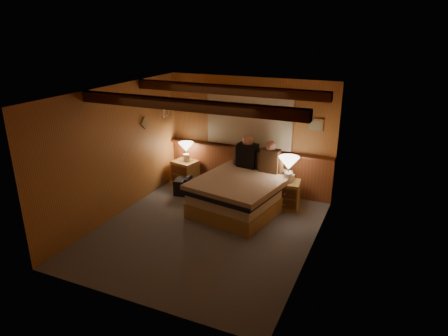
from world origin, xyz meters
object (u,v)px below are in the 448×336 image
Objects in this scene: bed at (242,193)px; person_right at (270,159)px; nightstand_right at (286,194)px; lamp_right at (289,165)px; duffel_bag at (188,187)px; person_left at (248,154)px; nightstand_left at (185,172)px; lamp_left at (186,148)px.

bed is 0.87m from person_right.
person_right reaches higher than nightstand_right.
lamp_right is at bearing 37.00° from bed.
duffel_bag is at bearing -174.68° from lamp_right.
lamp_right is 0.78× the size of person_right.
person_left is at bearing 165.81° from lamp_right.
person_right is at bearing 158.53° from nightstand_right.
nightstand_left is 2.52m from lamp_right.
person_right reaches higher than lamp_left.
nightstand_left is 0.95× the size of duffel_bag.
person_left reaches higher than person_right.
lamp_left reaches higher than duffel_bag.
lamp_left is at bearing 171.99° from lamp_right.
lamp_left is at bearing 29.65° from nightstand_left.
person_left is 1.44m from duffel_bag.
lamp_left is (-1.61, 0.73, 0.50)m from bed.
nightstand_right is at bearing -3.40° from duffel_bag.
nightstand_left is at bearing 177.87° from person_right.
nightstand_right is 2.06m from duffel_bag.
lamp_right is at bearing 4.35° from nightstand_left.
person_left is (1.47, -0.11, 0.09)m from lamp_left.
person_right is at bearing 6.74° from nightstand_left.
nightstand_left is 2.12m from person_right.
nightstand_right is 0.82× the size of person_right.
bed is at bearing -153.00° from lamp_right.
person_left is (-0.13, 0.63, 0.59)m from bed.
nightstand_left is 0.86× the size of person_right.
lamp_right is (2.42, -0.33, 0.63)m from nightstand_left.
nightstand_left is at bearing -176.80° from person_left.
lamp_right is at bearing -8.01° from lamp_left.
lamp_left is (0.03, 0.01, 0.57)m from nightstand_left.
lamp_right is 2.20m from duffel_bag.
nightstand_left is at bearing 166.30° from bed.
bed is at bearing -24.46° from lamp_left.
person_right reaches higher than bed.
bed is 0.87m from nightstand_right.
bed is at bearing -156.54° from nightstand_right.
lamp_right is at bearing -4.55° from duffel_bag.
person_left is at bearing 172.92° from person_right.
nightstand_right is 2.45m from lamp_left.
bed is 1.84m from lamp_left.
duffel_bag is (0.32, -0.53, -0.66)m from lamp_left.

